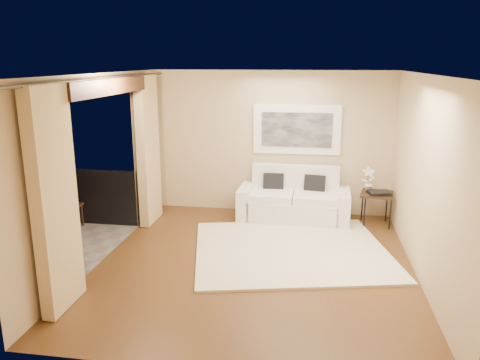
% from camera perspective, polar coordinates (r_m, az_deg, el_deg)
% --- Properties ---
extents(floor, '(5.00, 5.00, 0.00)m').
position_cam_1_polar(floor, '(6.93, 1.80, -10.14)').
color(floor, '#573819').
rests_on(floor, ground).
extents(room_shell, '(5.00, 6.40, 5.00)m').
position_cam_1_polar(room_shell, '(6.90, -16.19, 10.89)').
color(room_shell, white).
rests_on(room_shell, ground).
extents(balcony, '(1.81, 2.60, 1.17)m').
position_cam_1_polar(balcony, '(7.94, -22.76, -6.64)').
color(balcony, '#605B56').
rests_on(balcony, ground).
extents(curtains, '(0.16, 4.80, 2.64)m').
position_cam_1_polar(curtains, '(7.06, -15.37, 1.27)').
color(curtains, '#D6BA83').
rests_on(curtains, ground).
extents(artwork, '(1.62, 0.07, 0.92)m').
position_cam_1_polar(artwork, '(8.81, 6.93, 6.12)').
color(artwork, white).
rests_on(artwork, room_shell).
extents(rug, '(3.41, 3.13, 0.04)m').
position_cam_1_polar(rug, '(7.38, 6.23, -8.46)').
color(rug, beige).
rests_on(rug, floor).
extents(sofa, '(2.03, 0.92, 0.97)m').
position_cam_1_polar(sofa, '(8.73, 6.59, -2.56)').
color(sofa, white).
rests_on(sofa, floor).
extents(side_table, '(0.63, 0.63, 0.59)m').
position_cam_1_polar(side_table, '(8.66, 16.33, -1.89)').
color(side_table, black).
rests_on(side_table, floor).
extents(tray, '(0.43, 0.35, 0.05)m').
position_cam_1_polar(tray, '(8.57, 16.63, -1.49)').
color(tray, black).
rests_on(tray, side_table).
extents(orchid, '(0.26, 0.20, 0.44)m').
position_cam_1_polar(orchid, '(8.67, 15.40, 0.11)').
color(orchid, white).
rests_on(orchid, side_table).
extents(bistro_table, '(0.73, 0.73, 0.75)m').
position_cam_1_polar(bistro_table, '(8.06, -23.51, -2.72)').
color(bistro_table, black).
rests_on(bistro_table, balcony).
extents(balcony_chair_far, '(0.40, 0.40, 0.89)m').
position_cam_1_polar(balcony_chair_far, '(8.58, -20.48, -2.54)').
color(balcony_chair_far, black).
rests_on(balcony_chair_far, balcony).
extents(balcony_chair_near, '(0.45, 0.45, 0.98)m').
position_cam_1_polar(balcony_chair_near, '(7.59, -27.18, -4.98)').
color(balcony_chair_near, black).
rests_on(balcony_chair_near, balcony).
extents(ice_bucket, '(0.18, 0.18, 0.20)m').
position_cam_1_polar(ice_bucket, '(8.12, -24.03, -1.32)').
color(ice_bucket, silver).
rests_on(ice_bucket, bistro_table).
extents(candle, '(0.06, 0.06, 0.07)m').
position_cam_1_polar(candle, '(8.09, -22.60, -1.70)').
color(candle, red).
rests_on(candle, bistro_table).
extents(vase, '(0.04, 0.04, 0.18)m').
position_cam_1_polar(vase, '(7.82, -24.34, -1.99)').
color(vase, silver).
rests_on(vase, bistro_table).
extents(glass_a, '(0.06, 0.06, 0.12)m').
position_cam_1_polar(glass_a, '(7.84, -22.94, -2.04)').
color(glass_a, silver).
rests_on(glass_a, bistro_table).
extents(glass_b, '(0.06, 0.06, 0.12)m').
position_cam_1_polar(glass_b, '(7.95, -22.36, -1.75)').
color(glass_b, silver).
rests_on(glass_b, bistro_table).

